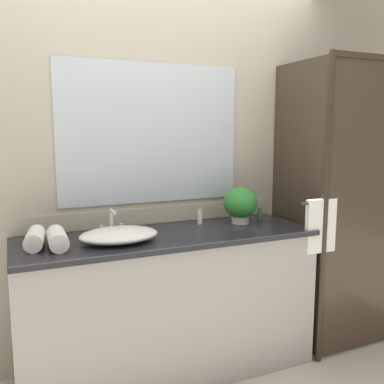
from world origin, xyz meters
The scene contains 11 objects.
ground_plane centered at (0.00, 0.00, 0.00)m, with size 8.00×8.00×0.00m, color beige.
wall_back_with_mirror centered at (0.00, 0.34, 1.30)m, with size 4.40×0.06×2.60m.
vanity_cabinet centered at (0.00, 0.01, 0.45)m, with size 1.80×0.58×0.90m.
shower_enclosure centered at (1.27, -0.19, 1.02)m, with size 1.20×0.59×2.00m.
sink_basin centered at (-0.32, -0.04, 0.94)m, with size 0.45×0.33×0.08m, color white.
faucet centered at (-0.32, 0.14, 0.95)m, with size 0.17×0.12×0.16m.
potted_plant centered at (0.55, 0.09, 1.03)m, with size 0.23×0.23×0.25m.
amenity_bottle_body_wash centered at (0.73, 0.14, 0.94)m, with size 0.03×0.03×0.08m.
amenity_bottle_lotion centered at (0.29, 0.18, 0.95)m, with size 0.03×0.03×0.10m.
rolled_towel_near_edge centered at (-0.76, 0.02, 0.95)m, with size 0.10×0.10×0.25m, color white.
rolled_towel_middle centered at (-0.65, -0.03, 0.95)m, with size 0.10×0.10×0.26m, color white.
Camera 1 is at (-0.86, -2.31, 1.53)m, focal length 39.12 mm.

